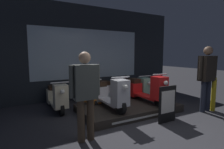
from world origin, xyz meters
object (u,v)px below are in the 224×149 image
Objects in this scene: scooter_backrow_1 at (87,94)px; person_left_browsing at (85,90)px; scooter_backrow_2 at (112,91)px; scooter_backrow_3 at (135,88)px; person_right_browsing at (207,73)px; scooter_display_left at (109,94)px; street_bollard at (214,94)px; scooter_display_right at (146,90)px; scooter_backrow_0 at (57,97)px; price_sign_board at (167,104)px.

person_left_browsing is (-0.79, -2.08, 0.56)m from scooter_backrow_1.
scooter_backrow_3 is at bearing 0.00° from scooter_backrow_2.
person_right_browsing is (2.61, -2.08, 0.69)m from scooter_backrow_1.
scooter_backrow_1 is at bearing 100.06° from scooter_display_left.
scooter_backrow_2 is 2.91m from street_bollard.
scooter_display_left is 1.17m from scooter_display_right.
street_bollard reaches higher than scooter_backrow_0.
scooter_display_right is at bearing 77.00° from price_sign_board.
scooter_display_right reaches higher than price_sign_board.
street_bollard is at bearing -37.36° from scooter_backrow_1.
scooter_backrow_0 is 1.00× the size of scooter_backrow_1.
scooter_display_left is at bearing -45.33° from scooter_backrow_0.
scooter_backrow_2 reaches higher than price_sign_board.
scooter_display_left is at bearing 130.90° from price_sign_board.
scooter_backrow_3 is 2.34m from person_right_browsing.
price_sign_board is at bearing -47.13° from scooter_backrow_0.
person_right_browsing reaches higher than scooter_backrow_0.
scooter_backrow_1 is at bearing 117.35° from price_sign_board.
scooter_display_left is 1.87× the size of price_sign_board.
scooter_backrow_2 is at bearing 129.55° from person_right_browsing.
scooter_display_right reaches higher than scooter_backrow_3.
person_right_browsing reaches higher than scooter_backrow_3.
street_bollard is at bearing -0.10° from price_sign_board.
scooter_display_left is 0.90× the size of person_right_browsing.
scooter_backrow_1 is (0.89, 0.00, 0.00)m from scooter_backrow_0.
street_bollard reaches higher than scooter_backrow_1.
scooter_display_left is 1.65× the size of street_bollard.
person_right_browsing is (3.49, -2.08, 0.69)m from scooter_backrow_0.
scooter_backrow_3 is 1.65× the size of street_bollard.
street_bollard is at bearing -48.03° from scooter_backrow_2.
scooter_display_left is 1.41m from price_sign_board.
scooter_backrow_2 is 1.87× the size of price_sign_board.
person_right_browsing is at bearing -68.22° from scooter_backrow_3.
person_left_browsing is at bearing -140.93° from scooter_backrow_3.
scooter_backrow_2 is at bearing 0.00° from scooter_backrow_1.
person_right_browsing is at bearing -30.79° from scooter_backrow_0.
street_bollard is (2.83, -2.16, 0.12)m from scooter_backrow_1.
scooter_backrow_2 is 2.79m from person_right_browsing.
scooter_display_right is 2.51m from scooter_backrow_0.
scooter_backrow_1 is 2.30m from person_left_browsing.
scooter_backrow_0 is 1.77m from scooter_backrow_2.
scooter_backrow_0 is at bearing 92.70° from person_left_browsing.
scooter_backrow_0 is (-2.25, 1.09, -0.19)m from scooter_display_right.
person_left_browsing reaches higher than scooter_backrow_1.
person_left_browsing reaches higher than street_bollard.
scooter_backrow_0 is at bearing 180.00° from scooter_backrow_1.
person_left_browsing is (-2.15, -0.99, 0.37)m from scooter_display_right.
price_sign_board is (2.00, -2.16, 0.07)m from scooter_backrow_0.
scooter_backrow_0 is at bearing 149.21° from person_right_browsing.
price_sign_board is at bearing -83.93° from scooter_backrow_2.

